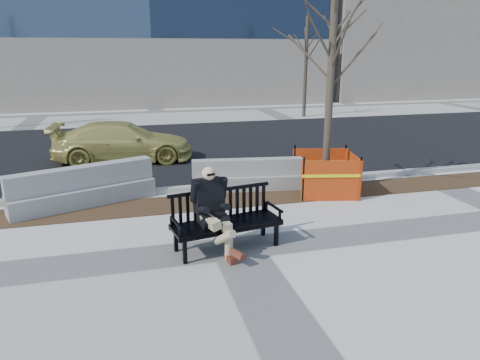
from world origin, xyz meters
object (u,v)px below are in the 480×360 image
Objects in this scene: tree_fence at (324,192)px; jersey_barrier_left at (85,205)px; bench at (227,248)px; seated_man at (212,250)px; sedan at (124,161)px; jersey_barrier_right at (248,189)px.

tree_fence reaches higher than jersey_barrier_left.
bench is 1.32× the size of seated_man.
tree_fence is 5.73m from jersey_barrier_left.
seated_man is 7.30m from sedan.
bench is 7.36m from sedan.
seated_man is 0.47× the size of jersey_barrier_left.
bench is at bearing -11.53° from seated_man.
bench reaches higher than jersey_barrier_left.
jersey_barrier_right is at bearing 58.65° from bench.
sedan is (-1.71, 7.16, 0.00)m from bench.
bench is 4.01m from tree_fence.
bench is at bearing -103.66° from jersey_barrier_right.
jersey_barrier_right is (-1.79, 0.72, 0.00)m from tree_fence.
sedan reaches higher than bench.
seated_man is at bearing -163.06° from sedan.
seated_man reaches higher than jersey_barrier_right.
tree_fence is (3.08, 2.57, 0.00)m from bench.
seated_man is 3.63m from jersey_barrier_right.
jersey_barrier_left is at bearing 174.99° from tree_fence.
jersey_barrier_right is at bearing -136.67° from sedan.
jersey_barrier_left is (-2.36, 3.06, 0.00)m from seated_man.
seated_man reaches higher than sedan.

